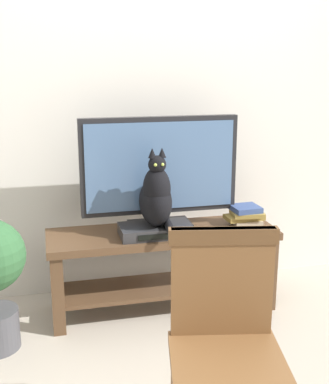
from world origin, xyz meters
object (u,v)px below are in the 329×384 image
object	(u,v)px
book_stack	(246,215)
tv	(160,170)
media_box	(156,230)
wooden_chair	(225,334)
cat	(156,196)
tv_stand	(163,254)

from	to	relation	value
book_stack	tv	bearing A→B (deg)	172.50
media_box	wooden_chair	bearing A→B (deg)	-89.77
cat	wooden_chair	size ratio (longest dim) A/B	0.51
cat	book_stack	xyz separation A→B (m)	(0.59, 0.09, -0.18)
cat	wooden_chair	bearing A→B (deg)	-89.82
tv_stand	wooden_chair	distance (m)	1.25
tv_stand	media_box	xyz separation A→B (m)	(-0.06, -0.07, 0.18)
wooden_chair	tv	bearing A→B (deg)	87.68
tv_stand	wooden_chair	bearing A→B (deg)	-92.46
wooden_chair	book_stack	size ratio (longest dim) A/B	3.70
cat	book_stack	bearing A→B (deg)	8.28
cat	book_stack	size ratio (longest dim) A/B	1.90
media_box	book_stack	size ratio (longest dim) A/B	1.71
tv_stand	book_stack	size ratio (longest dim) A/B	5.62
wooden_chair	book_stack	bearing A→B (deg)	64.71
tv_stand	media_box	world-z (taller)	media_box
media_box	book_stack	distance (m)	0.59
tv_stand	tv	bearing A→B (deg)	89.98
tv	wooden_chair	bearing A→B (deg)	-92.32
media_box	book_stack	world-z (taller)	book_stack
tv_stand	media_box	bearing A→B (deg)	-130.26
tv_stand	tv	xyz separation A→B (m)	(0.00, 0.07, 0.51)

